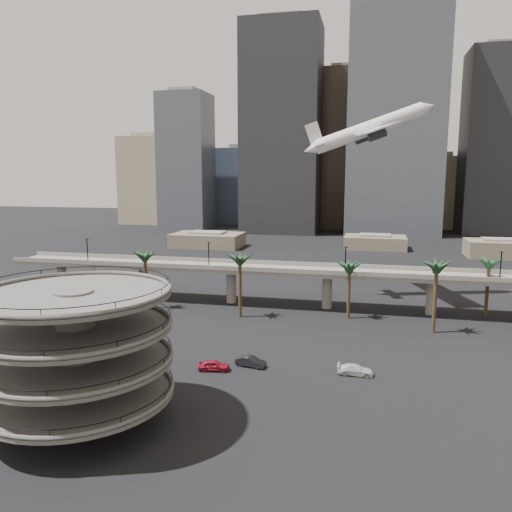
% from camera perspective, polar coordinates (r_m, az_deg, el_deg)
% --- Properties ---
extents(ground, '(700.00, 700.00, 0.00)m').
position_cam_1_polar(ground, '(63.93, -6.88, -18.08)').
color(ground, black).
rests_on(ground, ground).
extents(parking_ramp, '(22.20, 22.20, 17.35)m').
position_cam_1_polar(parking_ramp, '(62.26, -19.84, -9.52)').
color(parking_ramp, '#4D4A48').
rests_on(parking_ramp, ground).
extents(overpass, '(130.00, 9.30, 14.70)m').
position_cam_1_polar(overpass, '(112.23, 2.55, -2.01)').
color(overpass, slate).
rests_on(overpass, ground).
extents(palm_trees, '(76.40, 18.40, 14.00)m').
position_cam_1_polar(palm_trees, '(102.39, 8.17, -0.94)').
color(palm_trees, '#48351F').
rests_on(palm_trees, ground).
extents(low_buildings, '(135.00, 27.50, 6.80)m').
position_cam_1_polar(low_buildings, '(197.78, 9.08, 1.50)').
color(low_buildings, brown).
rests_on(low_buildings, ground).
extents(skyline, '(269.00, 86.00, 113.94)m').
position_cam_1_polar(skyline, '(270.69, 12.18, 11.71)').
color(skyline, '#85725C').
rests_on(skyline, ground).
extents(airborne_jet, '(31.16, 28.72, 13.91)m').
position_cam_1_polar(airborne_jet, '(122.57, 12.78, 13.97)').
color(airborne_jet, silver).
rests_on(airborne_jet, ground).
extents(car_a, '(4.97, 2.61, 1.61)m').
position_cam_1_polar(car_a, '(77.41, -4.83, -12.36)').
color(car_a, maroon).
rests_on(car_a, ground).
extents(car_b, '(4.99, 2.49, 1.57)m').
position_cam_1_polar(car_b, '(78.65, -0.60, -11.98)').
color(car_b, black).
rests_on(car_b, ground).
extents(car_c, '(5.34, 2.23, 1.54)m').
position_cam_1_polar(car_c, '(77.09, 11.29, -12.63)').
color(car_c, silver).
rests_on(car_c, ground).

